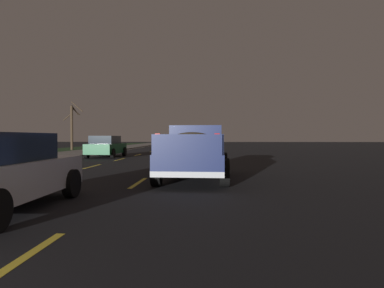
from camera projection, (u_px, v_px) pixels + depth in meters
name	position (u px, v px, depth m)	size (l,w,h in m)	color
ground	(160.00, 155.00, 27.48)	(144.00, 144.00, 0.00)	black
sidewalk_shoulder	(72.00, 154.00, 27.84)	(108.00, 4.00, 0.12)	slate
grass_verge	(13.00, 154.00, 28.09)	(108.00, 6.00, 0.01)	#1E3819
lane_markings	(131.00, 153.00, 30.28)	(108.00, 7.04, 0.01)	yellow
pickup_truck	(195.00, 151.00, 11.62)	(5.49, 2.42, 1.87)	#141E4C
sedan_green	(106.00, 146.00, 23.99)	(4.41, 2.05, 1.54)	#14592D
bare_tree_far	(72.00, 126.00, 37.41)	(1.63, 2.49, 5.45)	#423323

